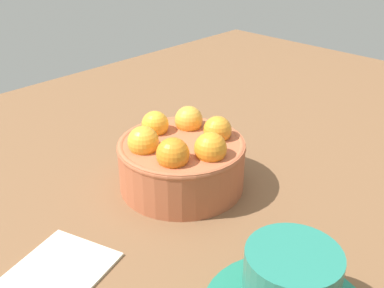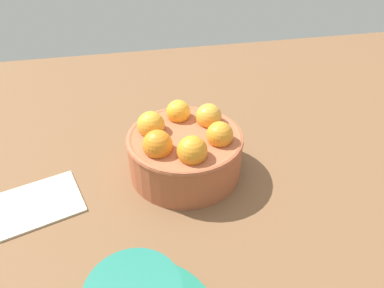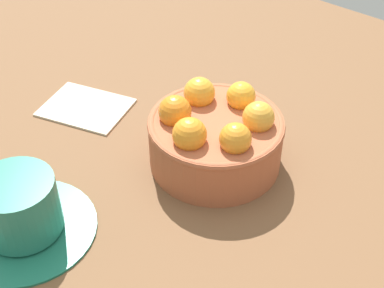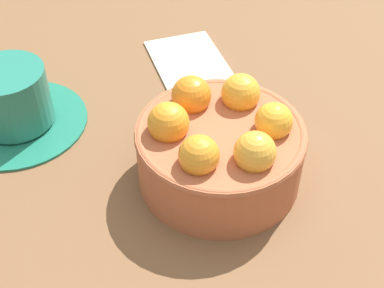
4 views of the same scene
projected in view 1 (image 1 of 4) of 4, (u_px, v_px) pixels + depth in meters
ground_plane at (182, 195)px, 62.04cm from camera, size 145.79×99.25×3.13cm
terracotta_bowl at (182, 158)px, 59.38cm from camera, size 16.45×16.45×9.32cm
folded_napkin at (53, 275)px, 46.00cm from camera, size 13.80×11.97×0.60cm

